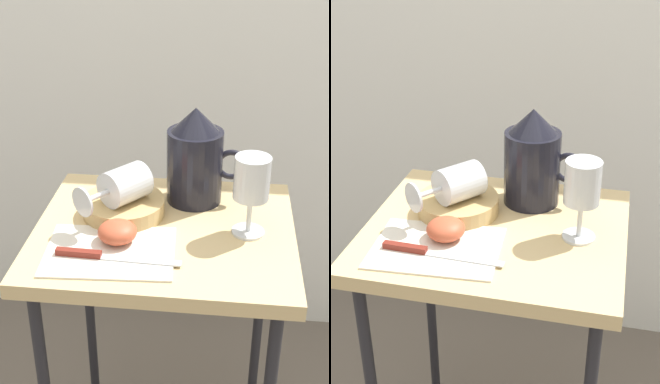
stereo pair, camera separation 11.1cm
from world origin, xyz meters
TOP-DOWN VIEW (x-y plane):
  - curtain_drape at (0.00, 0.65)m, footprint 2.40×0.03m
  - table at (0.00, 0.00)m, footprint 0.51×0.44m
  - linen_napkin at (-0.09, -0.10)m, footprint 0.25×0.19m
  - basket_tray at (-0.09, 0.04)m, footprint 0.17×0.17m
  - pitcher at (0.05, 0.13)m, footprint 0.17×0.12m
  - wine_glass_upright at (0.16, 0.00)m, footprint 0.07×0.07m
  - wine_glass_tipped_near at (-0.09, 0.03)m, footprint 0.15×0.16m
  - apple_half_left at (-0.08, -0.07)m, footprint 0.07×0.07m
  - knife at (-0.11, -0.12)m, footprint 0.23×0.02m

SIDE VIEW (x-z plane):
  - table at x=0.00m, z-range 0.28..1.01m
  - linen_napkin at x=-0.09m, z-range 0.73..0.73m
  - knife at x=-0.11m, z-range 0.73..0.74m
  - basket_tray at x=-0.09m, z-range 0.73..0.77m
  - apple_half_left at x=-0.08m, z-range 0.73..0.78m
  - wine_glass_tipped_near at x=-0.09m, z-range 0.77..0.84m
  - pitcher at x=0.05m, z-range 0.71..0.92m
  - wine_glass_upright at x=0.16m, z-range 0.76..0.92m
  - curtain_drape at x=0.00m, z-range 0.00..1.87m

